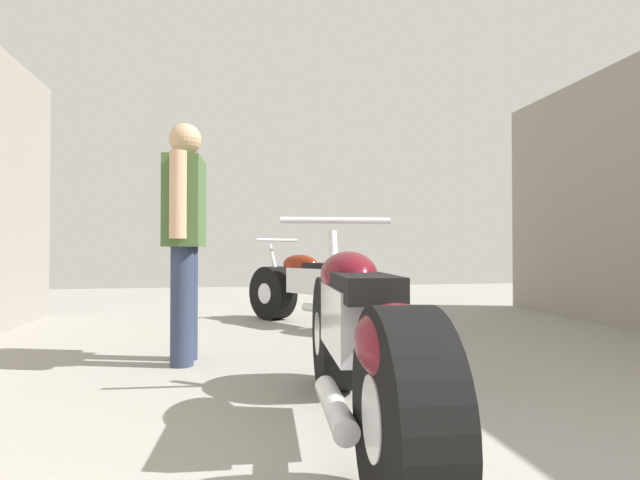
{
  "coord_description": "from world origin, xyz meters",
  "views": [
    {
      "loc": [
        -0.83,
        0.33,
        0.78
      ],
      "look_at": [
        -0.3,
        3.42,
        0.84
      ],
      "focal_mm": 28.37,
      "sensor_mm": 36.0,
      "label": 1
    }
  ],
  "objects": [
    {
      "name": "ground_plane",
      "position": [
        0.0,
        3.18,
        0.0
      ],
      "size": [
        15.28,
        15.28,
        0.0
      ],
      "primitive_type": "plane",
      "color": "gray"
    },
    {
      "name": "motorcycle_maroon_cruiser",
      "position": [
        -0.32,
        2.35,
        0.41
      ],
      "size": [
        0.61,
        2.05,
        0.96
      ],
      "color": "black",
      "rests_on": "ground_plane"
    },
    {
      "name": "motorcycle_black_naked",
      "position": [
        -0.01,
        5.36,
        0.37
      ],
      "size": [
        1.23,
        1.73,
        0.89
      ],
      "color": "black",
      "rests_on": "ground_plane"
    },
    {
      "name": "mechanic_in_blue",
      "position": [
        -1.16,
        3.92,
        0.93
      ],
      "size": [
        0.27,
        0.66,
        1.65
      ],
      "color": "#2D3851",
      "rests_on": "ground_plane"
    }
  ]
}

